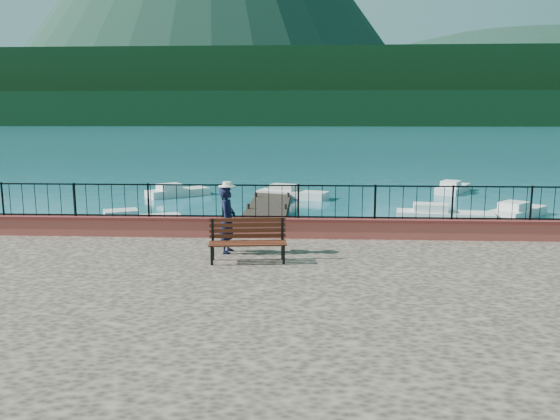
# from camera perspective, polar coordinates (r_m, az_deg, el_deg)

# --- Properties ---
(ground) EXTENTS (2000.00, 2000.00, 0.00)m
(ground) POSITION_cam_1_polar(r_m,az_deg,el_deg) (12.77, 2.95, -11.79)
(ground) COLOR #19596B
(ground) RESTS_ON ground
(parapet) EXTENTS (28.00, 0.46, 0.58)m
(parapet) POSITION_cam_1_polar(r_m,az_deg,el_deg) (15.91, 2.99, -1.87)
(parapet) COLOR #AB483D
(parapet) RESTS_ON promenade
(railing) EXTENTS (27.00, 0.05, 0.95)m
(railing) POSITION_cam_1_polar(r_m,az_deg,el_deg) (15.77, 3.02, 0.85)
(railing) COLOR black
(railing) RESTS_ON parapet
(dock) EXTENTS (2.00, 16.00, 0.30)m
(dock) POSITION_cam_1_polar(r_m,az_deg,el_deg) (24.39, -1.76, -1.01)
(dock) COLOR #2D231C
(dock) RESTS_ON ground
(far_forest) EXTENTS (900.00, 60.00, 18.00)m
(far_forest) POSITION_cam_1_polar(r_m,az_deg,el_deg) (311.92, 2.96, 10.46)
(far_forest) COLOR black
(far_forest) RESTS_ON ground
(foothills) EXTENTS (900.00, 120.00, 44.00)m
(foothills) POSITION_cam_1_polar(r_m,az_deg,el_deg) (372.29, 2.98, 12.33)
(foothills) COLOR black
(foothills) RESTS_ON ground
(companion_hill) EXTENTS (448.00, 384.00, 180.00)m
(companion_hill) POSITION_cam_1_polar(r_m,az_deg,el_deg) (612.78, 24.22, 8.40)
(companion_hill) COLOR #142D23
(companion_hill) RESTS_ON ground
(park_bench) EXTENTS (1.93, 0.82, 1.04)m
(park_bench) POSITION_cam_1_polar(r_m,az_deg,el_deg) (13.28, -3.38, -4.12)
(park_bench) COLOR black
(park_bench) RESTS_ON promenade
(person) EXTENTS (0.48, 0.67, 1.73)m
(person) POSITION_cam_1_polar(r_m,az_deg,el_deg) (14.09, -5.50, -1.03)
(person) COLOR black
(person) RESTS_ON promenade
(hat) EXTENTS (0.44, 0.44, 0.12)m
(hat) POSITION_cam_1_polar(r_m,az_deg,el_deg) (13.95, -5.56, 2.70)
(hat) COLOR white
(hat) RESTS_ON person
(boat_0) EXTENTS (4.10, 2.82, 0.80)m
(boat_0) POSITION_cam_1_polar(r_m,az_deg,el_deg) (24.29, -14.87, -0.78)
(boat_0) COLOR silver
(boat_0) RESTS_ON ground
(boat_1) EXTENTS (4.43, 1.96, 0.80)m
(boat_1) POSITION_cam_1_polar(r_m,az_deg,el_deg) (25.91, 16.83, -0.23)
(boat_1) COLOR silver
(boat_1) RESTS_ON ground
(boat_2) EXTENTS (3.41, 3.47, 0.80)m
(boat_2) POSITION_cam_1_polar(r_m,az_deg,el_deg) (28.18, 23.65, 0.14)
(boat_2) COLOR silver
(boat_2) RESTS_ON ground
(boat_3) EXTENTS (3.70, 3.34, 0.80)m
(boat_3) POSITION_cam_1_polar(r_m,az_deg,el_deg) (33.26, -10.61, 2.13)
(boat_3) COLOR silver
(boat_3) RESTS_ON ground
(boat_4) EXTENTS (4.31, 2.62, 0.80)m
(boat_4) POSITION_cam_1_polar(r_m,az_deg,el_deg) (31.89, 1.32, 1.98)
(boat_4) COLOR silver
(boat_4) RESTS_ON ground
(boat_5) EXTENTS (2.91, 3.84, 0.80)m
(boat_5) POSITION_cam_1_polar(r_m,az_deg,el_deg) (36.05, 17.62, 2.42)
(boat_5) COLOR white
(boat_5) RESTS_ON ground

